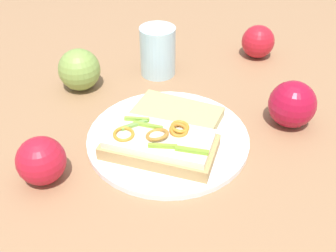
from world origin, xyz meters
name	(u,v)px	position (x,y,z in m)	size (l,w,h in m)	color
ground_plane	(168,140)	(0.00, 0.00, 0.00)	(2.00, 2.00, 0.00)	#986E4B
plate	(168,138)	(0.00, 0.00, 0.01)	(0.27, 0.27, 0.01)	white
sandwich	(160,144)	(-0.04, -0.01, 0.03)	(0.14, 0.20, 0.04)	tan
bread_slice_side	(175,116)	(0.04, 0.01, 0.02)	(0.15, 0.10, 0.02)	tan
apple_0	(258,42)	(0.36, 0.01, 0.04)	(0.07, 0.07, 0.07)	red
apple_1	(41,161)	(-0.18, 0.10, 0.04)	(0.07, 0.07, 0.07)	red
apple_2	(292,104)	(0.16, -0.14, 0.04)	(0.08, 0.08, 0.08)	#A70F2B
apple_3	(79,70)	(0.03, 0.24, 0.04)	(0.08, 0.08, 0.08)	#809F47
drinking_glass	(158,51)	(0.17, 0.15, 0.05)	(0.07, 0.07, 0.10)	silver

